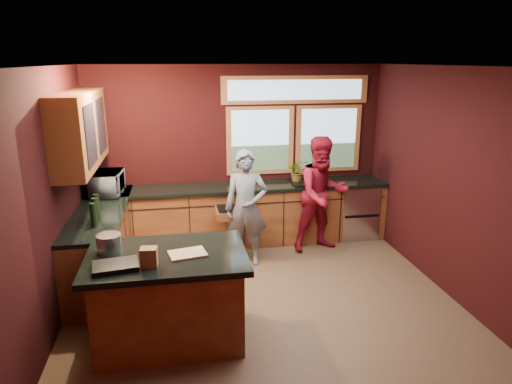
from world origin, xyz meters
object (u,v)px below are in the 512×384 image
object	(u,v)px
person_red	(322,194)
cutting_board	(187,254)
person_grey	(246,208)
island	(169,297)
stock_pot	(109,243)

from	to	relation	value
person_red	cutting_board	xyz separation A→B (m)	(-2.02, -2.02, 0.10)
person_grey	cutting_board	distance (m)	1.94
person_grey	person_red	distance (m)	1.21
person_grey	island	bearing A→B (deg)	-109.46
island	stock_pot	world-z (taller)	stock_pot
person_red	stock_pot	bearing A→B (deg)	-157.62
person_grey	stock_pot	size ratio (longest dim) A/B	6.73
person_red	cutting_board	world-z (taller)	person_red
person_grey	cutting_board	size ratio (longest dim) A/B	4.61
person_grey	cutting_board	bearing A→B (deg)	-103.63
island	stock_pot	distance (m)	0.80
island	person_grey	bearing A→B (deg)	58.34
stock_pot	cutting_board	bearing A→B (deg)	-14.93
island	stock_pot	bearing A→B (deg)	164.74
person_red	person_grey	bearing A→B (deg)	-177.48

